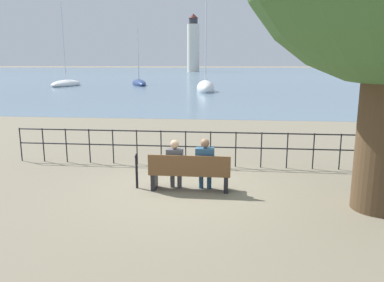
{
  "coord_description": "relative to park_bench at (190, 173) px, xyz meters",
  "views": [
    {
      "loc": [
        0.95,
        -8.56,
        2.98
      ],
      "look_at": [
        0.0,
        0.5,
        1.1
      ],
      "focal_mm": 35.0,
      "sensor_mm": 36.0,
      "label": 1
    }
  ],
  "objects": [
    {
      "name": "ground_plane",
      "position": [
        0.0,
        0.06,
        -0.44
      ],
      "size": [
        1000.0,
        1000.0,
        0.0
      ],
      "primitive_type": "plane",
      "color": "#7A705B"
    },
    {
      "name": "harbor_water",
      "position": [
        0.0,
        161.75,
        -0.43
      ],
      "size": [
        600.0,
        300.0,
        0.01
      ],
      "color": "slate",
      "rests_on": "ground_plane"
    },
    {
      "name": "park_bench",
      "position": [
        0.0,
        0.0,
        0.0
      ],
      "size": [
        1.94,
        0.45,
        0.9
      ],
      "color": "brown",
      "rests_on": "ground_plane"
    },
    {
      "name": "seated_person_left",
      "position": [
        -0.36,
        0.08,
        0.24
      ],
      "size": [
        0.39,
        0.35,
        1.23
      ],
      "color": "#4C4C51",
      "rests_on": "ground_plane"
    },
    {
      "name": "seated_person_right",
      "position": [
        0.36,
        0.08,
        0.26
      ],
      "size": [
        0.44,
        0.35,
        1.27
      ],
      "color": "navy",
      "rests_on": "ground_plane"
    },
    {
      "name": "promenade_railing",
      "position": [
        -0.0,
        2.27,
        0.26
      ],
      "size": [
        11.15,
        0.04,
        1.05
      ],
      "color": "black",
      "rests_on": "ground_plane"
    },
    {
      "name": "closed_umbrella",
      "position": [
        -1.3,
        0.07,
        0.05
      ],
      "size": [
        0.09,
        0.09,
        0.88
      ],
      "color": "black",
      "rests_on": "ground_plane"
    },
    {
      "name": "sailboat_0",
      "position": [
        -1.89,
        32.65,
        -0.04
      ],
      "size": [
        2.54,
        5.26,
        9.93
      ],
      "rotation": [
        0.0,
        0.0,
        0.12
      ],
      "color": "white",
      "rests_on": "ground_plane"
    },
    {
      "name": "sailboat_1",
      "position": [
        -12.36,
        44.87,
        -0.17
      ],
      "size": [
        4.42,
        7.89,
        8.33
      ],
      "rotation": [
        0.0,
        0.0,
        0.37
      ],
      "color": "navy",
      "rests_on": "ground_plane"
    },
    {
      "name": "sailboat_2",
      "position": [
        -21.74,
        41.42,
        -0.14
      ],
      "size": [
        3.03,
        6.85,
        11.39
      ],
      "rotation": [
        0.0,
        0.0,
        -0.07
      ],
      "color": "white",
      "rests_on": "ground_plane"
    },
    {
      "name": "harbor_lighthouse",
      "position": [
        -14.27,
        140.95,
        9.77
      ],
      "size": [
        4.76,
        4.76,
        21.95
      ],
      "color": "silver",
      "rests_on": "ground_plane"
    }
  ]
}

